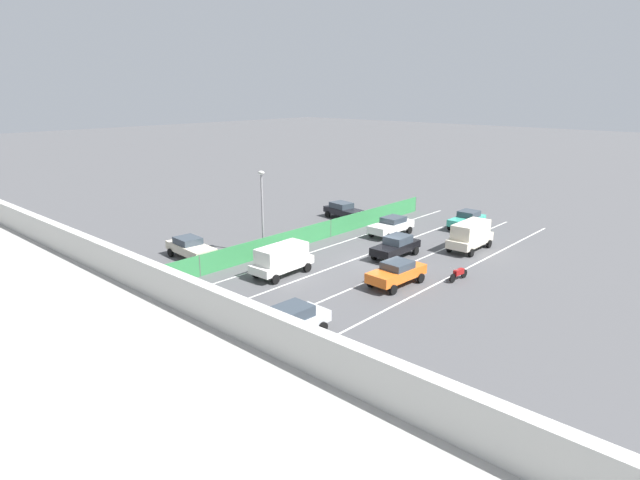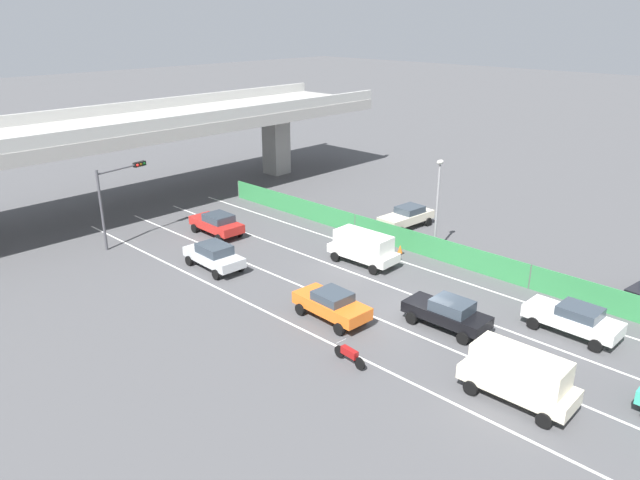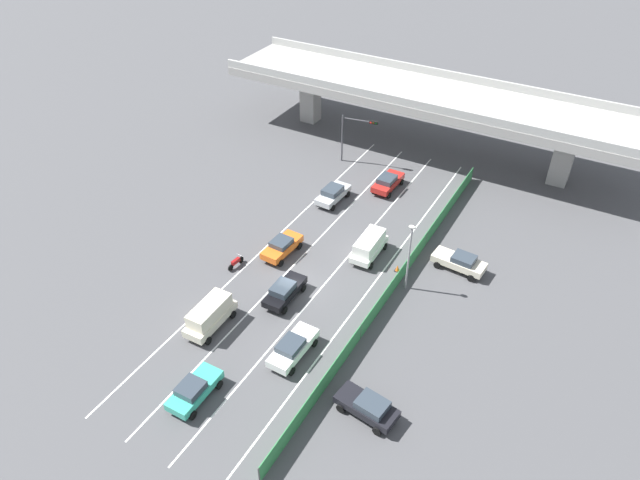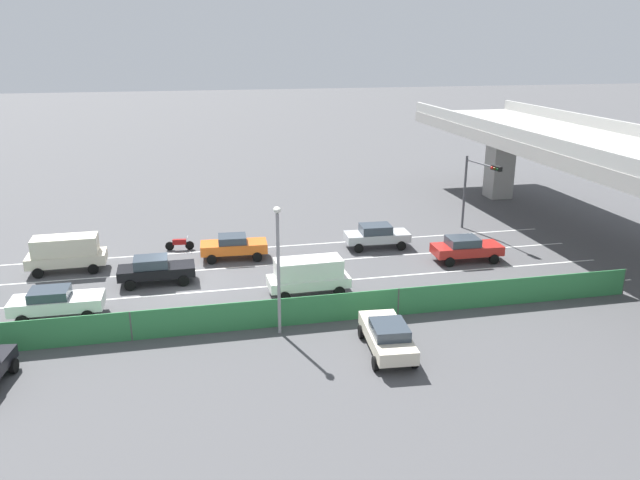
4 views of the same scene
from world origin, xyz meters
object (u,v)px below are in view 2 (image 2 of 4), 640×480
Objects in this scene: car_taxi_orange at (332,304)px; traffic_light at (117,189)px; parked_sedan_cream at (407,216)px; traffic_cone at (400,249)px; car_sedan_red at (217,223)px; car_sedan_black at (448,312)px; car_hatchback_white at (574,318)px; street_lamp at (438,197)px; car_van_white at (363,246)px; motorcycle at (349,355)px; car_sedan_silver at (214,255)px; car_van_cream at (519,374)px.

traffic_light is (-1.99, 18.00, 3.10)m from car_taxi_orange.
parked_sedan_cream is 5.40m from traffic_cone.
car_sedan_red is (3.66, 14.74, 0.01)m from car_taxi_orange.
parked_sedan_cream is 7.73× the size of traffic_cone.
parked_sedan_cream is (11.15, 10.70, -0.01)m from car_sedan_black.
car_sedan_red is 7.42× the size of traffic_cone.
street_lamp is (4.24, 11.04, 3.07)m from car_hatchback_white.
car_hatchback_white is 13.05m from traffic_cone.
car_van_white reaches higher than car_hatchback_white.
street_lamp is at bearing 69.00° from car_hatchback_white.
traffic_cone is at bearing -148.27° from parked_sedan_cream.
traffic_cone is (9.97, 2.99, -0.60)m from car_taxi_orange.
car_hatchback_white is at bearing -32.60° from motorcycle.
car_sedan_black is 0.99× the size of car_sedan_silver.
car_van_cream is at bearing -131.76° from parked_sedan_cream.
car_sedan_silver is 20.21m from car_van_cream.
car_sedan_black is at bearing -13.14° from motorcycle.
parked_sedan_cream reaches higher than motorcycle.
car_sedan_black reaches higher than car_sedan_red.
car_taxi_orange is 15.65m from parked_sedan_cream.
car_sedan_red is 7.21m from traffic_light.
car_sedan_red is 0.70× the size of street_lamp.
car_van_white is at bearing 67.73° from car_sedan_black.
traffic_cone is (2.76, 12.73, -0.61)m from car_hatchback_white.
car_van_white reaches higher than car_sedan_red.
street_lamp is at bearing 18.88° from motorcycle.
car_hatchback_white is 0.98× the size of parked_sedan_cream.
car_taxi_orange is 0.68× the size of street_lamp.
car_sedan_black reaches higher than traffic_cone.
street_lamp is at bearing -124.36° from parked_sedan_cream.
car_sedan_black reaches higher than car_taxi_orange.
traffic_light is at bearing 102.37° from car_sedan_silver.
car_van_cream reaches higher than car_hatchback_white.
car_sedan_silver is at bearing 143.61° from street_lamp.
car_sedan_black is at bearing 128.18° from car_hatchback_white.
car_van_cream reaches higher than car_sedan_black.
car_sedan_silver is 0.70× the size of street_lamp.
street_lamp is at bearing 45.75° from car_van_cream.
street_lamp is (14.01, 4.79, 3.50)m from motorcycle.
traffic_cone is (-1.47, 1.70, -3.67)m from street_lamp.
parked_sedan_cream is at bearing -39.39° from car_sedan_red.
motorcycle is at bearing -99.99° from car_sedan_silver.
car_taxi_orange is 0.99× the size of car_sedan_black.
parked_sedan_cream is (17.10, 9.31, 0.42)m from motorcycle.
motorcycle is 15.21m from street_lamp.
car_sedan_red is at bearing 118.22° from traffic_cone.
traffic_light is at bearing 94.25° from car_van_cream.
car_van_cream is at bearing -68.56° from motorcycle.
car_van_cream is 1.00× the size of parked_sedan_cream.
car_van_cream is 16.45m from street_lamp.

